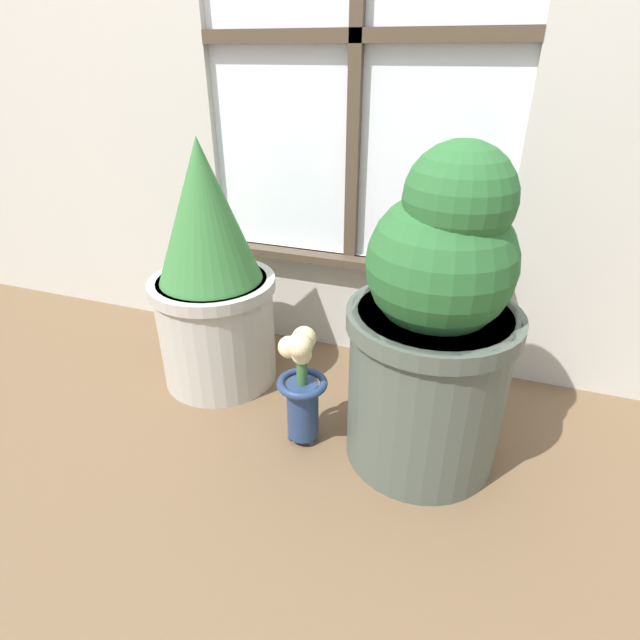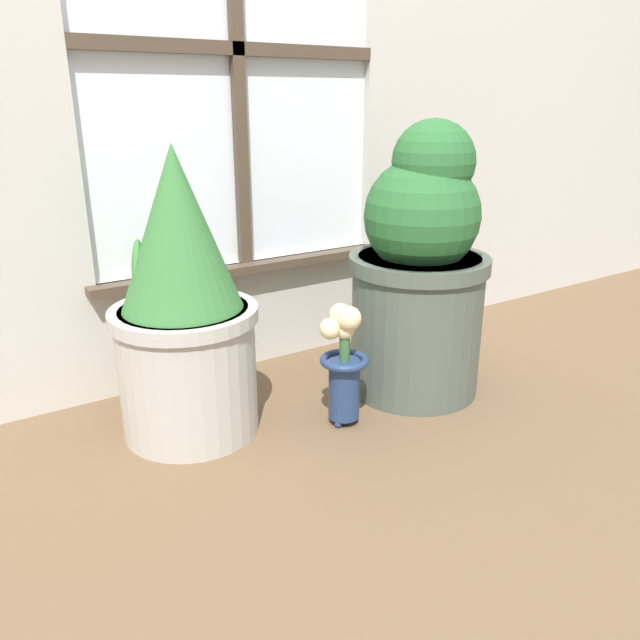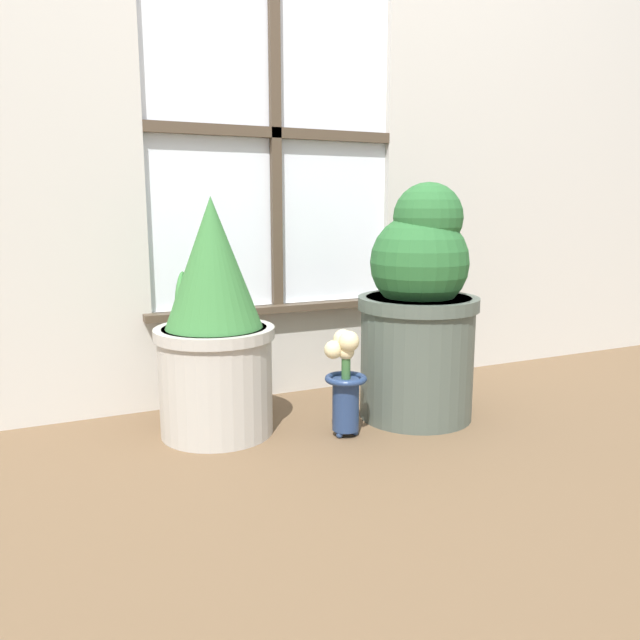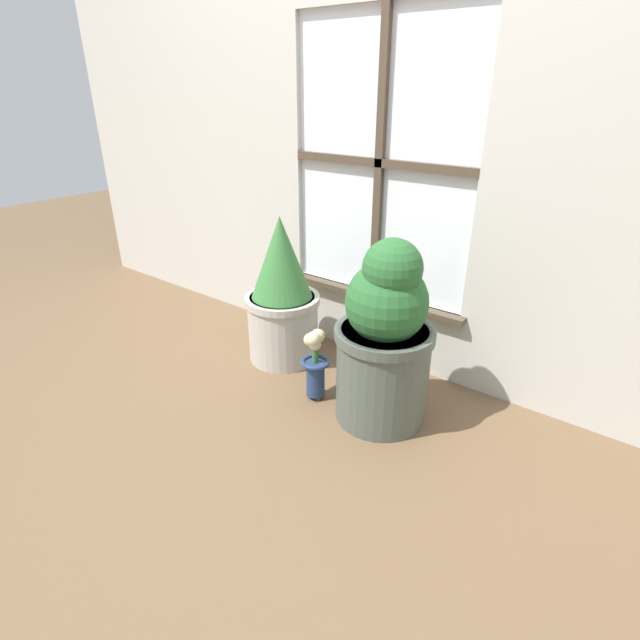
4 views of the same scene
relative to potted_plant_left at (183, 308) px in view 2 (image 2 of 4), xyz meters
name	(u,v)px [view 2 (image 2 of 4)]	position (x,y,z in m)	size (l,w,h in m)	color
ground_plane	(356,440)	(0.32, -0.28, -0.33)	(10.00, 10.00, 0.00)	brown
potted_plant_left	(183,308)	(0.00, 0.00, 0.00)	(0.36, 0.36, 0.72)	#B7B2A8
potted_plant_right	(419,272)	(0.64, -0.13, 0.03)	(0.39, 0.39, 0.76)	#4C564C
flower_vase	(343,362)	(0.34, -0.19, -0.15)	(0.13, 0.13, 0.33)	navy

